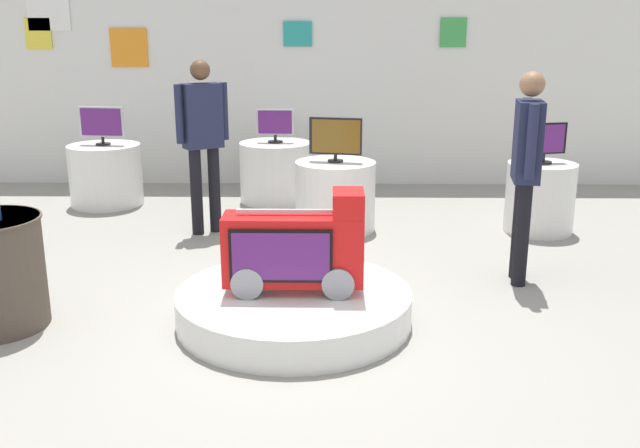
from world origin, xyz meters
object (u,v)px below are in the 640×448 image
Objects in this scene: main_display_pedestal at (294,306)px; tv_on_center_rear at (545,141)px; novelty_firetruck_tv at (296,252)px; display_pedestal_right_rear at (106,175)px; shopper_browsing_near_truck at (203,133)px; tv_on_left_rear at (336,138)px; display_pedestal_far_right at (276,172)px; display_pedestal_center_rear at (540,198)px; tv_on_right_rear at (101,123)px; display_pedestal_left_rear at (335,196)px; shopper_browsing_rear at (526,162)px; tv_on_far_right at (275,124)px.

main_display_pedestal is 3.75× the size of tv_on_center_rear.
display_pedestal_right_rear is at bearing 125.14° from novelty_firetruck_tv.
shopper_browsing_near_truck is at bearing -178.44° from tv_on_center_rear.
display_pedestal_far_right is (-0.72, 1.24, -0.62)m from tv_on_left_rear.
display_pedestal_right_rear is at bearing 124.98° from main_display_pedestal.
display_pedestal_center_rear is 1.36× the size of tv_on_right_rear.
display_pedestal_left_rear is at bearing 82.72° from main_display_pedestal.
shopper_browsing_rear is (4.29, -2.59, 0.66)m from display_pedestal_right_rear.
shopper_browsing_near_truck is at bearing -39.77° from tv_on_right_rear.
shopper_browsing_near_truck is (-1.34, -0.14, 0.68)m from display_pedestal_left_rear.
novelty_firetruck_tv is 1.83× the size of tv_on_left_rear.
display_pedestal_left_rear is 1.57× the size of tv_on_right_rear.
display_pedestal_far_right is 3.66m from shopper_browsing_rear.
tv_on_right_rear reaches higher than display_pedestal_right_rear.
display_pedestal_left_rear is (0.31, 2.45, 0.24)m from main_display_pedestal.
display_pedestal_center_rear is at bearing -1.22° from display_pedestal_left_rear.
main_display_pedestal is at bearing -135.57° from tv_on_center_rear.
display_pedestal_right_rear is 2.04m from display_pedestal_far_right.
shopper_browsing_near_truck is 1.01× the size of shopper_browsing_rear.
display_pedestal_right_rear is at bearing 140.13° from shopper_browsing_near_truck.
tv_on_far_right is (-0.72, 1.23, -0.03)m from tv_on_left_rear.
display_pedestal_far_right is (2.03, 0.21, -0.62)m from tv_on_right_rear.
tv_on_center_rear reaches higher than novelty_firetruck_tv.
shopper_browsing_rear is (1.84, 0.90, 0.48)m from novelty_firetruck_tv.
tv_on_left_rear reaches higher than tv_on_far_right.
display_pedestal_center_rear is 3.55m from shopper_browsing_near_truck.
display_pedestal_left_rear is 1.43m from display_pedestal_far_right.
shopper_browsing_rear is (4.29, -2.59, 0.05)m from tv_on_right_rear.
display_pedestal_center_rear is at bearing -24.06° from tv_on_far_right.
tv_on_left_rear is (0.31, 2.45, 0.86)m from main_display_pedestal.
display_pedestal_right_rear is 5.05m from shopper_browsing_rear.
display_pedestal_left_rear and display_pedestal_far_right have the same top height.
tv_on_left_rear is 1.02× the size of tv_on_right_rear.
display_pedestal_right_rear is (-2.75, 1.03, -0.62)m from tv_on_left_rear.
display_pedestal_center_rear is 1.59× the size of tv_on_center_rear.
display_pedestal_left_rear is at bearing 101.32° from tv_on_left_rear.
tv_on_center_rear reaches higher than display_pedestal_center_rear.
main_display_pedestal is 2.61m from tv_on_left_rear.
display_pedestal_far_right is at bearing 92.04° from tv_on_far_right.
tv_on_center_rear is 1.63m from shopper_browsing_rear.
tv_on_far_right is at bearing 120.27° from tv_on_left_rear.
display_pedestal_right_rear is (-4.88, 1.07, 0.00)m from display_pedestal_center_rear.
main_display_pedestal is 2.35× the size of display_pedestal_center_rear.
display_pedestal_right_rear is at bearing 148.88° from shopper_browsing_rear.
novelty_firetruck_tv is 1.86× the size of tv_on_right_rear.
novelty_firetruck_tv is 2.59m from shopper_browsing_near_truck.
display_pedestal_right_rear is (-2.45, 3.49, -0.18)m from novelty_firetruck_tv.
tv_on_center_rear is at bearing -1.33° from display_pedestal_left_rear.
tv_on_center_rear is 0.52× the size of display_pedestal_far_right.
display_pedestal_left_rear is at bearing -59.67° from tv_on_far_right.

